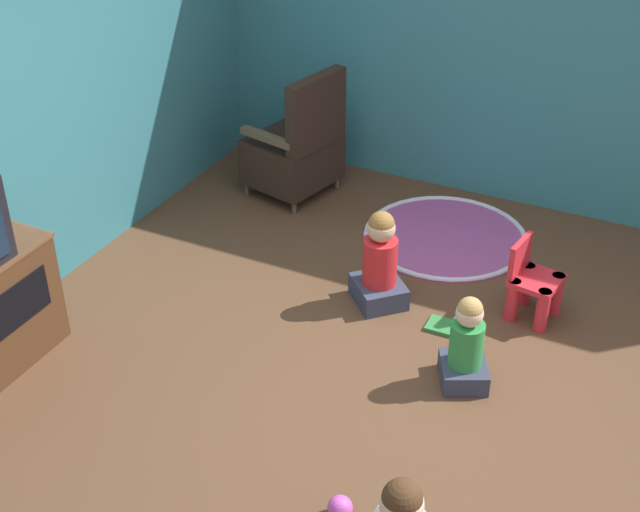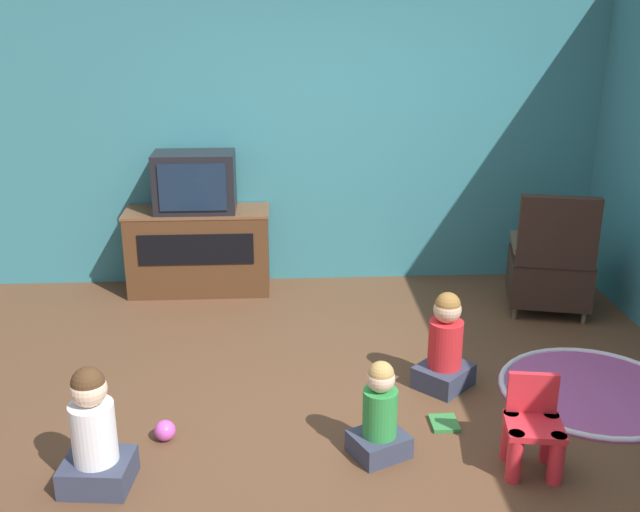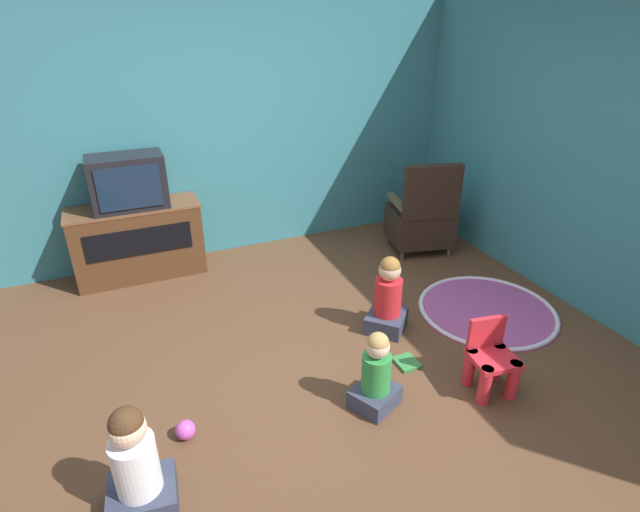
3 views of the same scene
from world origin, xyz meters
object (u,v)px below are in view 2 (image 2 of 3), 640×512
object	(u,v)px
child_watching_left	(380,415)
toy_ball	(165,430)
tv_cabinet	(199,249)
black_armchair	(550,268)
child_watching_center	(445,347)
book	(444,423)
television	(195,182)
child_watching_right	(94,436)
yellow_kid_chair	(533,433)

from	to	relation	value
child_watching_left	toy_ball	world-z (taller)	child_watching_left
tv_cabinet	black_armchair	distance (m)	2.90
child_watching_center	book	world-z (taller)	child_watching_center
television	book	size ratio (longest dim) A/B	3.54
tv_cabinet	black_armchair	size ratio (longest dim) A/B	1.19
television	child_watching_right	bearing A→B (deg)	-95.80
yellow_kid_chair	black_armchair	bearing A→B (deg)	77.24
television	child_watching_left	world-z (taller)	television
tv_cabinet	child_watching_center	world-z (taller)	tv_cabinet
black_armchair	child_watching_right	bearing A→B (deg)	46.87
child_watching_left	toy_ball	bearing A→B (deg)	144.15
toy_ball	tv_cabinet	bearing A→B (deg)	90.35
toy_ball	child_watching_center	bearing A→B (deg)	17.13
child_watching_center	tv_cabinet	bearing A→B (deg)	89.76
child_watching_right	toy_ball	distance (m)	0.55
television	toy_ball	size ratio (longest dim) A/B	5.38
tv_cabinet	child_watching_left	distance (m)	2.80
tv_cabinet	television	world-z (taller)	television
yellow_kid_chair	child_watching_right	xyz separation A→B (m)	(-2.30, -0.02, 0.08)
tv_cabinet	child_watching_left	size ratio (longest dim) A/B	2.10
child_watching_left	toy_ball	size ratio (longest dim) A/B	4.68
tv_cabinet	child_watching_center	size ratio (longest dim) A/B	1.83
child_watching_right	book	xyz separation A→B (m)	(1.93, 0.47, -0.28)
yellow_kid_chair	child_watching_left	xyz separation A→B (m)	(-0.80, 0.17, 0.03)
tv_cabinet	black_armchair	bearing A→B (deg)	-12.39
yellow_kid_chair	child_watching_right	distance (m)	2.30
child_watching_left	child_watching_right	world-z (taller)	child_watching_right
tv_cabinet	toy_ball	size ratio (longest dim) A/B	9.83
child_watching_left	black_armchair	bearing A→B (deg)	23.65
child_watching_center	toy_ball	bearing A→B (deg)	152.39
television	child_watching_left	xyz separation A→B (m)	(1.23, -2.50, -0.72)
child_watching_left	book	distance (m)	0.56
book	tv_cabinet	bearing A→B (deg)	35.57
black_armchair	television	bearing A→B (deg)	0.92
yellow_kid_chair	television	bearing A→B (deg)	135.76
child_watching_left	child_watching_center	xyz separation A→B (m)	(0.52, 0.74, 0.04)
child_watching_left	child_watching_right	bearing A→B (deg)	161.26
yellow_kid_chair	child_watching_center	size ratio (longest dim) A/B	0.78
yellow_kid_chair	book	size ratio (longest dim) A/B	2.77
child_watching_center	toy_ball	size ratio (longest dim) A/B	5.37
child_watching_left	child_watching_center	bearing A→B (deg)	28.90
yellow_kid_chair	child_watching_right	bearing A→B (deg)	-170.86
yellow_kid_chair	toy_ball	bearing A→B (deg)	177.90
tv_cabinet	toy_ball	xyz separation A→B (m)	(0.01, -2.31, -0.31)
television	yellow_kid_chair	size ratio (longest dim) A/B	1.28
tv_cabinet	child_watching_left	world-z (taller)	tv_cabinet
book	child_watching_right	bearing A→B (deg)	102.81
television	child_watching_left	bearing A→B (deg)	-63.86
television	book	distance (m)	2.93
child_watching_left	toy_ball	xyz separation A→B (m)	(-1.21, 0.21, -0.19)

